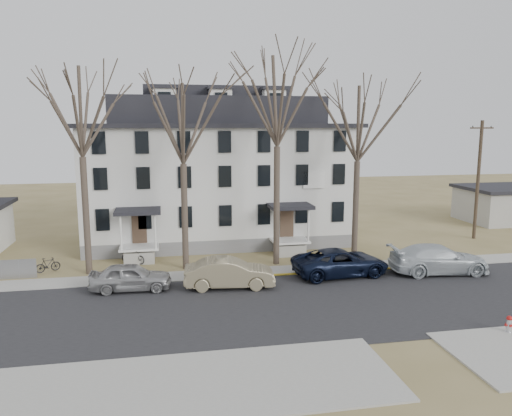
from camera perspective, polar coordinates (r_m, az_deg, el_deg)
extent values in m
plane|color=olive|center=(24.42, 5.28, -12.74)|extent=(120.00, 120.00, 0.00)
cube|color=#27272A|center=(26.21, 4.06, -11.12)|extent=(120.00, 10.00, 0.04)
cube|color=#A09F97|center=(31.73, 1.29, -7.34)|extent=(120.00, 2.00, 0.08)
cube|color=#A09F97|center=(19.16, -15.23, -19.72)|extent=(20.00, 5.00, 0.08)
cube|color=gold|center=(32.29, 10.41, -7.20)|extent=(14.00, 0.25, 0.06)
cube|color=slate|center=(40.86, -4.38, -2.76)|extent=(20.00, 10.00, 1.00)
cube|color=silver|center=(40.13, -4.46, 3.53)|extent=(20.00, 10.00, 8.00)
cube|color=black|center=(39.90, -4.54, 9.39)|extent=(20.80, 10.80, 0.30)
cube|color=black|center=(39.91, -4.56, 11.04)|extent=(16.00, 7.00, 2.00)
cube|color=black|center=(39.97, -4.59, 13.05)|extent=(11.00, 4.50, 0.80)
cube|color=white|center=(34.76, -13.18, -4.37)|extent=(2.60, 2.00, 0.16)
cube|color=white|center=(35.82, 3.87, -3.72)|extent=(2.60, 2.00, 0.16)
cube|color=white|center=(36.47, 6.65, 3.19)|extent=(1.60, 0.08, 1.20)
cube|color=#A09F97|center=(53.31, 26.79, 0.25)|extent=(8.00, 6.00, 3.00)
cube|color=black|center=(53.09, 26.93, 2.06)|extent=(8.50, 6.50, 0.30)
cylinder|color=#473B31|center=(32.31, -18.85, -0.91)|extent=(0.40, 0.40, 7.28)
cylinder|color=#473B31|center=(32.05, -8.15, -1.04)|extent=(0.40, 0.40, 6.76)
cylinder|color=#473B31|center=(32.76, 2.37, 0.21)|extent=(0.40, 0.40, 7.80)
cylinder|color=#473B31|center=(34.49, 11.30, -0.37)|extent=(0.40, 0.40, 6.76)
cylinder|color=#3D3023|center=(43.69, 24.03, 2.89)|extent=(0.28, 0.28, 9.50)
cube|color=#3D3023|center=(43.45, 24.41, 8.33)|extent=(2.00, 0.12, 0.12)
imported|color=#A4A4A4|center=(29.01, -14.14, -7.71)|extent=(4.57, 2.00, 1.53)
imported|color=gray|center=(28.62, -3.06, -7.51)|extent=(5.26, 2.29, 1.68)
imported|color=black|center=(31.22, 9.63, -6.20)|extent=(6.11, 3.20, 1.64)
imported|color=silver|center=(33.25, 20.14, -5.56)|extent=(6.32, 3.03, 1.78)
imported|color=black|center=(34.35, -13.88, -5.47)|extent=(1.86, 1.52, 0.95)
imported|color=black|center=(34.16, -22.69, -6.07)|extent=(1.55, 1.07, 0.91)
cylinder|color=#B7B7BA|center=(25.64, 26.85, -12.60)|extent=(0.33, 0.33, 0.06)
cylinder|color=#B7B7BA|center=(25.52, 26.91, -11.90)|extent=(0.22, 0.22, 0.57)
sphere|color=#A51411|center=(25.40, 26.97, -11.17)|extent=(0.24, 0.24, 0.24)
cylinder|color=#A51411|center=(25.51, 26.92, -11.81)|extent=(0.35, 0.12, 0.12)
cylinder|color=#A51411|center=(25.51, 26.92, -11.81)|extent=(0.12, 0.30, 0.12)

